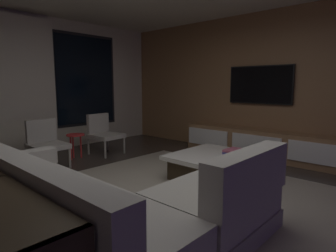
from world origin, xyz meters
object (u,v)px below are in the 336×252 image
(sectional_couch, at_px, (107,210))
(accent_chair_near_window, at_px, (103,132))
(side_stool, at_px, (75,139))
(media_console, at_px, (263,145))
(book_stack_on_coffee_table, at_px, (232,152))
(mounted_tv, at_px, (260,85))
(accent_chair_by_curtain, at_px, (46,141))
(coffee_table, at_px, (217,167))

(sectional_couch, relative_size, accent_chair_near_window, 3.21)
(side_stool, height_order, media_console, media_console)
(sectional_couch, height_order, book_stack_on_coffee_table, sectional_couch)
(accent_chair_near_window, bearing_deg, mounted_tv, -49.76)
(mounted_tv, bearing_deg, accent_chair_near_window, 130.24)
(media_console, bearing_deg, sectional_couch, -176.02)
(book_stack_on_coffee_table, xyz_separation_m, accent_chair_by_curtain, (-1.48, 2.61, 0.03))
(book_stack_on_coffee_table, height_order, mounted_tv, mounted_tv)
(coffee_table, distance_m, media_console, 1.62)
(media_console, height_order, mounted_tv, mounted_tv)
(accent_chair_by_curtain, bearing_deg, side_stool, 9.89)
(mounted_tv, bearing_deg, side_stool, 137.83)
(accent_chair_near_window, relative_size, mounted_tv, 0.63)
(book_stack_on_coffee_table, height_order, accent_chair_by_curtain, accent_chair_by_curtain)
(accent_chair_by_curtain, bearing_deg, accent_chair_near_window, 4.55)
(book_stack_on_coffee_table, bearing_deg, mounted_tv, 13.61)
(book_stack_on_coffee_table, distance_m, side_stool, 2.86)
(book_stack_on_coffee_table, height_order, media_console, media_console)
(sectional_couch, bearing_deg, book_stack_on_coffee_table, 1.33)
(accent_chair_by_curtain, xyz_separation_m, media_console, (2.96, -2.41, -0.18))
(book_stack_on_coffee_table, bearing_deg, coffee_table, 129.78)
(mounted_tv, bearing_deg, book_stack_on_coffee_table, -166.39)
(coffee_table, height_order, accent_chair_by_curtain, accent_chair_by_curtain)
(side_stool, relative_size, media_console, 0.15)
(coffee_table, xyz_separation_m, accent_chair_near_window, (-0.15, 2.54, 0.25))
(coffee_table, height_order, book_stack_on_coffee_table, book_stack_on_coffee_table)
(sectional_couch, distance_m, accent_chair_by_curtain, 2.75)
(sectional_couch, height_order, coffee_table, sectional_couch)
(accent_chair_near_window, height_order, side_stool, accent_chair_near_window)
(coffee_table, bearing_deg, side_stool, 106.44)
(book_stack_on_coffee_table, bearing_deg, side_stool, 108.15)
(accent_chair_near_window, bearing_deg, side_stool, 179.22)
(media_console, bearing_deg, side_stool, 133.37)
(side_stool, bearing_deg, book_stack_on_coffee_table, -71.85)
(accent_chair_near_window, xyz_separation_m, side_stool, (-0.60, 0.01, -0.06))
(side_stool, xyz_separation_m, media_console, (2.37, -2.51, -0.12))
(accent_chair_by_curtain, bearing_deg, mounted_tv, -35.07)
(mounted_tv, bearing_deg, media_console, -132.41)
(book_stack_on_coffee_table, bearing_deg, media_console, 7.85)
(sectional_couch, bearing_deg, coffee_table, 6.03)
(book_stack_on_coffee_table, relative_size, side_stool, 0.64)
(accent_chair_near_window, height_order, mounted_tv, mounted_tv)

